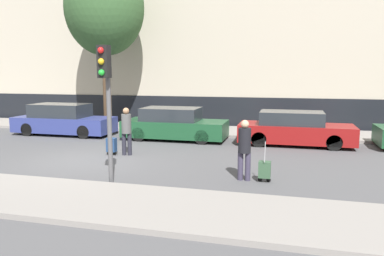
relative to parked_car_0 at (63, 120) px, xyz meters
name	(u,v)px	position (x,y,z in m)	size (l,w,h in m)	color
ground_plane	(87,160)	(3.81, -4.46, -0.67)	(80.00, 80.00, 0.00)	#4C4C4F
sidewalk_near	(5,193)	(3.81, -8.21, -0.61)	(28.00, 2.50, 0.12)	gray
sidewalk_far	(158,129)	(3.81, 2.54, -0.61)	(28.00, 3.00, 0.12)	gray
building_facade	(178,46)	(3.81, 6.23, 3.82)	(28.00, 3.04, 9.02)	#B7AD99
parked_car_0	(63,120)	(0.00, 0.00, 0.00)	(4.70, 1.70, 1.45)	navy
parked_car_1	(174,125)	(5.46, 0.06, -0.02)	(4.46, 1.83, 1.40)	#194728
parked_car_2	(294,129)	(10.54, 0.05, -0.03)	(4.50, 1.72, 1.36)	maroon
pedestrian_left	(126,128)	(4.78, -3.39, 0.28)	(0.35, 0.34, 1.69)	#23232D
trolley_left	(112,145)	(4.24, -3.51, -0.31)	(0.34, 0.29, 1.15)	navy
pedestrian_right	(244,146)	(9.17, -5.51, 0.26)	(0.35, 0.34, 1.65)	#383347
trolley_right	(265,170)	(9.72, -5.53, -0.34)	(0.34, 0.29, 1.10)	#335138
traffic_light	(106,87)	(5.83, -6.83, 1.88)	(0.28, 0.47, 3.57)	#515154
parked_bicycle	(170,121)	(4.50, 2.46, -0.18)	(1.77, 0.06, 0.96)	black
bare_tree_near_crossing	(106,8)	(1.30, 2.11, 5.42)	(3.82, 3.82, 8.33)	#4C3826
bare_tree_down_street	(103,9)	(1.09, 2.24, 5.39)	(3.80, 3.80, 8.28)	#4C3826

